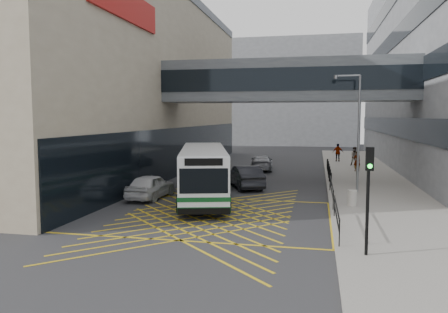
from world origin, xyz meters
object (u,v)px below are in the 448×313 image
Objects in this scene: litter_bin at (352,198)px; car_white at (151,186)px; traffic_light at (369,185)px; street_lamp at (356,126)px; car_dark at (245,177)px; pedestrian_b at (355,156)px; pedestrian_c at (338,153)px; bus at (203,172)px; pedestrian_a at (357,161)px; car_silver at (262,162)px.

car_white is at bearing 177.03° from litter_bin.
traffic_light is 13.45m from street_lamp.
pedestrian_b is (8.41, 14.30, 0.29)m from car_dark.
pedestrian_c is (-1.43, 3.80, 0.03)m from pedestrian_b.
pedestrian_b is (10.17, 18.95, -0.58)m from bus.
traffic_light reaches higher than pedestrian_c.
pedestrian_c reaches higher than pedestrian_a.
car_white is at bearing 170.63° from bus.
street_lamp reaches higher than pedestrian_b.
car_white is 2.67× the size of pedestrian_a.
pedestrian_b is (13.39, 19.26, 0.32)m from car_white.
pedestrian_c is at bearing -137.46° from car_silver.
car_dark is 15.74m from traffic_light.
car_silver is 10.70m from pedestrian_c.
bus is 24.37m from pedestrian_c.
car_silver is 2.56× the size of pedestrian_c.
car_silver is at bearing -105.32° from car_white.
pedestrian_b reaches higher than car_white.
litter_bin is at bearing 179.50° from car_white.
pedestrian_a reaches higher than car_dark.
bus is 3.36m from car_white.
street_lamp is 4.18× the size of pedestrian_a.
litter_bin is (-0.49, -4.67, -3.77)m from street_lamp.
bus is 6.19× the size of pedestrian_b.
litter_bin is 0.49× the size of pedestrian_a.
bus is at bearing -151.99° from street_lamp.
pedestrian_a is at bearing 89.70° from street_lamp.
bus is at bearing 33.39° from pedestrian_a.
street_lamp is at bearing 84.03° from litter_bin.
car_silver is at bearing 68.79° from bus.
car_silver is at bearing 113.54° from litter_bin.
bus is at bearing 78.04° from car_silver.
pedestrian_a is (1.69, 24.14, -1.56)m from traffic_light.
car_dark is 1.33× the size of traffic_light.
car_silver is 1.28× the size of traffic_light.
pedestrian_b is at bearing 84.73° from traffic_light.
pedestrian_c is (6.98, 18.10, 0.32)m from car_dark.
pedestrian_b is at bearing 112.11° from pedestrian_c.
street_lamp is (7.17, -0.89, 3.58)m from car_dark.
car_silver is 25.30m from traffic_light.
traffic_light is at bearing -64.02° from bus.
pedestrian_a is 8.27m from pedestrian_c.
bus is 1.53× the size of street_lamp.
car_dark is at bearing 70.41° from pedestrian_c.
traffic_light is (8.29, -9.56, 0.95)m from bus.
car_dark is 16.59m from pedestrian_b.
street_lamp is at bearing 92.08° from pedestrian_c.
traffic_light reaches higher than car_dark.
traffic_light is (6.53, -14.21, 1.82)m from car_dark.
car_white is 0.94× the size of car_dark.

